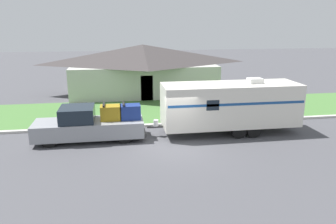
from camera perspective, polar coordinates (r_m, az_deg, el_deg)
The scene contains 7 objects.
ground_plane at distance 17.16m, azimuth 1.42°, elevation -6.13°, with size 120.00×120.00×0.00m, color #47474C.
curb_strip at distance 20.62m, azimuth -0.47°, elevation -2.17°, with size 80.00×0.30×0.14m.
lawn_strip at distance 24.11m, azimuth -1.78°, elevation 0.29°, with size 80.00×7.00×0.03m.
house_across_street at distance 30.03m, azimuth -4.37°, elevation 7.64°, with size 13.53×7.32×4.37m.
pickup_truck at distance 18.42m, azimuth -13.35°, elevation -2.12°, with size 6.00×1.99×2.02m.
travel_trailer at distance 19.26m, azimuth 10.81°, elevation 1.30°, with size 8.78×2.46×3.19m.
mailbox at distance 22.64m, azimuth 15.14°, elevation 1.39°, with size 0.48×0.20×1.33m.
Camera 1 is at (-2.95, -15.69, 6.30)m, focal length 35.00 mm.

